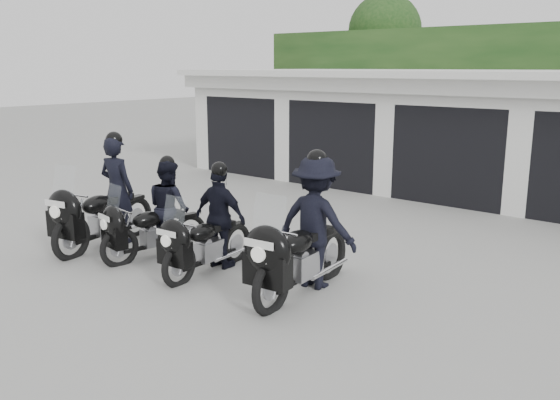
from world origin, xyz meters
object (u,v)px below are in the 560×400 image
Objects in this scene: police_bike_a at (104,201)px; police_bike_d at (309,230)px; police_bike_c at (213,224)px; police_bike_b at (160,213)px.

police_bike_a reaches higher than police_bike_d.
police_bike_a is 1.17× the size of police_bike_c.
police_bike_b is (1.16, 0.26, -0.09)m from police_bike_a.
police_bike_d is (2.81, 0.29, 0.14)m from police_bike_b.
police_bike_a is at bearing -158.22° from police_bike_b.
police_bike_c reaches higher than police_bike_b.
police_bike_a reaches higher than police_bike_b.
police_bike_c is (1.19, 0.04, 0.01)m from police_bike_b.
police_bike_d is at bearing 15.23° from police_bike_b.
police_bike_a is at bearing -177.14° from police_bike_d.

